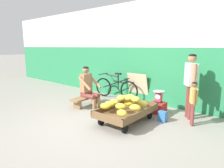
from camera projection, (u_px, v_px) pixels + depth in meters
The scene contains 13 objects.
ground_plane at pixel (89, 126), 4.28m from camera, with size 80.00×80.00×0.00m, color gray.
back_wall at pixel (153, 52), 5.92m from camera, with size 16.00×0.30×3.03m.
banana_cart at pixel (127, 112), 4.49m from camera, with size 0.89×1.47×0.36m.
banana_pile at pixel (126, 102), 4.44m from camera, with size 0.88×1.21×0.27m.
low_bench at pixel (87, 99), 5.77m from camera, with size 0.45×1.13×0.27m.
vendor_seated at pixel (88, 87), 5.65m from camera, with size 0.69×0.49×1.14m.
plastic_crate at pixel (158, 108), 5.08m from camera, with size 0.36×0.28×0.30m.
weighing_scale at pixel (159, 96), 5.02m from camera, with size 0.30×0.30×0.29m.
bicycle_near_left at pixel (116, 88), 6.52m from camera, with size 1.66×0.48×0.86m.
sign_board at pixel (138, 87), 6.23m from camera, with size 0.70×0.24×0.88m.
customer_adult at pixel (191, 79), 4.60m from camera, with size 0.36×0.39×1.53m.
customer_child at pixel (194, 99), 4.25m from camera, with size 0.21×0.27×0.96m.
shopping_bag at pixel (163, 116), 4.55m from camera, with size 0.18×0.12×0.24m, color #3370B7.
Camera 1 is at (3.05, -2.70, 1.70)m, focal length 31.87 mm.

